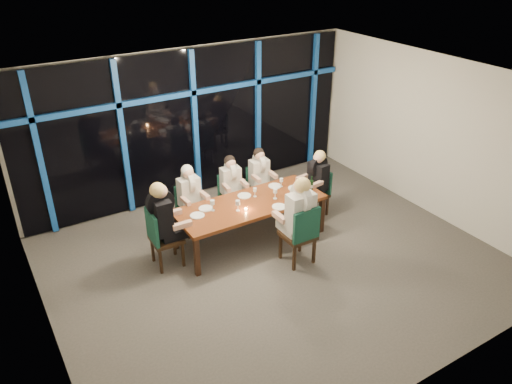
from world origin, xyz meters
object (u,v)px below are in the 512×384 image
Objects in this scene: chair_far_left at (189,206)px; diner_end_right at (317,174)px; diner_far_left at (190,190)px; water_pitcher at (296,190)px; chair_near_mid at (301,233)px; diner_far_right at (260,170)px; chair_far_right at (258,185)px; wine_bottle at (311,186)px; diner_end_left at (163,212)px; diner_near_mid at (299,208)px; chair_end_right at (319,190)px; chair_far_mid at (230,194)px; dining_table at (250,206)px; chair_end_left at (160,236)px; diner_far_mid at (231,179)px.

chair_far_left is 1.02× the size of diner_end_right.
diner_far_left reaches higher than water_pitcher.
chair_near_mid is at bearing -61.47° from diner_far_left.
diner_end_right reaches higher than diner_far_right.
wine_bottle is (0.41, -1.14, 0.38)m from chair_far_right.
diner_far_left is 1.00× the size of diner_end_right.
diner_end_left is 0.97× the size of diner_near_mid.
diner_far_right is 1.86m from diner_near_mid.
chair_far_right is 1.99m from diner_near_mid.
chair_end_right is 0.85× the size of chair_near_mid.
chair_far_left is at bearing -43.07° from diner_end_left.
diner_far_left is 1.04× the size of diner_far_right.
diner_end_right is (-0.08, -0.01, 0.36)m from chair_end_right.
chair_far_mid is 1.03× the size of diner_far_right.
chair_far_right is 2.88× the size of wine_bottle.
chair_end_right is (1.50, -0.78, 0.02)m from chair_far_mid.
diner_end_left is 2.37m from water_pitcher.
chair_far_right is at bearing 7.93° from chair_far_mid.
chair_far_right is 1.20m from diner_end_right.
water_pitcher is (0.82, -0.21, 0.18)m from dining_table.
chair_far_mid is 0.87× the size of diner_end_left.
diner_end_left is at bearing -140.94° from diner_far_left.
diner_end_right is at bearing -135.47° from chair_near_mid.
diner_near_mid is at bearing -56.25° from diner_end_right.
chair_far_mid is at bearing 5.28° from diner_far_left.
chair_end_right is at bearing -19.97° from chair_far_left.
diner_far_left is at bearing -49.45° from chair_end_left.
diner_far_right is 0.96× the size of diner_end_right.
chair_end_left is at bearing -157.68° from chair_far_right.
diner_near_mid is (1.11, -1.72, 0.15)m from diner_far_left.
chair_near_mid is (1.11, -1.89, 0.09)m from chair_far_left.
diner_end_right is at bearing -20.75° from chair_far_left.
chair_end_left is 1.17× the size of diner_far_left.
diner_near_mid is (0.34, -0.95, 0.33)m from dining_table.
chair_end_right reaches higher than dining_table.
water_pitcher is (0.08, -1.13, 0.37)m from chair_far_right.
diner_far_left reaches higher than chair_far_right.
chair_end_left is at bearing -97.68° from chair_end_right.
diner_near_mid reaches higher than diner_far_mid.
chair_end_left is 1.17× the size of diner_end_right.
water_pitcher is at bearing -74.07° from diner_end_right.
chair_far_mid is 0.95m from diner_far_left.
chair_far_left is at bearing -46.31° from chair_end_left.
wine_bottle is at bearing -57.19° from diner_end_right.
diner_near_mid is at bearing -70.30° from dining_table.
water_pitcher is at bearing -34.52° from diner_far_left.
diner_far_mid is 1.80m from diner_near_mid.
chair_end_right is at bearing -87.67° from diner_end_left.
chair_near_mid is at bearing -119.47° from diner_end_left.
diner_end_left reaches higher than chair_far_right.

